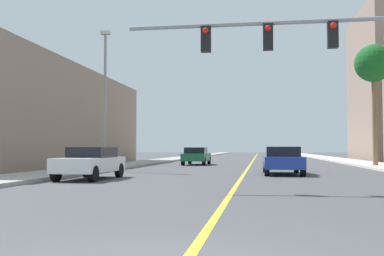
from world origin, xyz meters
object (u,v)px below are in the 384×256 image
palm_far (374,65)px  car_blue (282,160)px  street_lamp (105,92)px  car_green (196,156)px  traffic_signal_mast (358,48)px  car_white (90,162)px

palm_far → car_blue: bearing=-125.6°
street_lamp → car_green: bearing=69.6°
traffic_signal_mast → car_green: size_ratio=2.71×
traffic_signal_mast → car_blue: bearing=102.6°
car_white → car_blue: 9.53m
car_blue → car_white: bearing=-150.0°
car_white → traffic_signal_mast: bearing=161.3°
car_white → car_green: 17.22m
street_lamp → car_green: 11.72m
car_white → car_blue: car_blue is taller
car_green → car_blue: 13.63m
palm_far → car_blue: (-6.64, -9.26, -6.26)m
palm_far → car_white: size_ratio=2.03×
street_lamp → car_blue: (9.95, -1.82, -3.83)m
car_white → car_green: car_green is taller
car_green → car_blue: car_blue is taller
palm_far → car_white: bearing=-136.3°
car_white → street_lamp: bearing=-73.3°
palm_far → car_white: palm_far is taller
traffic_signal_mast → car_blue: (-1.94, 8.69, -3.67)m
car_green → car_white: bearing=-96.3°
traffic_signal_mast → car_white: (-10.11, 3.79, -3.68)m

